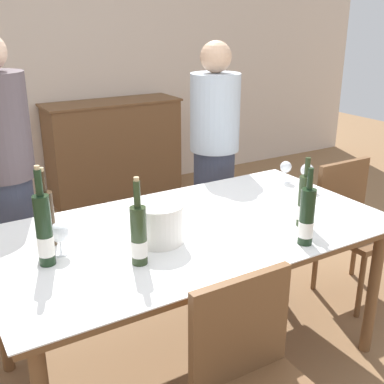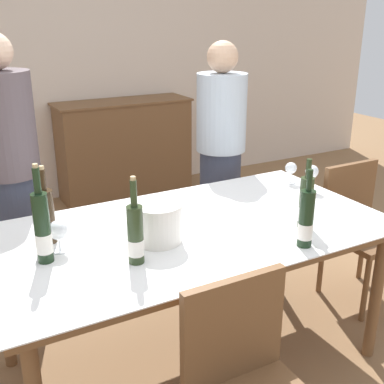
{
  "view_description": "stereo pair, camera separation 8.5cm",
  "coord_description": "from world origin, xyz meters",
  "px_view_note": "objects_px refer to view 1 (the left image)",
  "views": [
    {
      "loc": [
        -1.08,
        -1.8,
        1.72
      ],
      "look_at": [
        0.0,
        0.0,
        0.95
      ],
      "focal_mm": 45.0,
      "sensor_mm": 36.0,
      "label": 1
    },
    {
      "loc": [
        -1.01,
        -1.85,
        1.72
      ],
      "look_at": [
        0.0,
        0.0,
        0.95
      ],
      "focal_mm": 45.0,
      "sensor_mm": 36.0,
      "label": 2
    }
  ],
  "objects_px": {
    "wine_bottle_1": "(47,220)",
    "chair_near_front": "(257,381)",
    "sideboard_cabinet": "(114,150)",
    "person_guest_left": "(214,161)",
    "person_host": "(7,188)",
    "chair_right_end": "(353,220)",
    "wine_glass_2": "(286,168)",
    "wine_bottle_0": "(139,236)",
    "wine_bottle_3": "(304,202)",
    "ice_bucket": "(159,222)",
    "wine_bottle_2": "(44,231)",
    "wine_bottle_4": "(307,218)",
    "dining_table": "(192,240)",
    "wine_glass_0": "(307,171)",
    "wine_glass_1": "(59,233)"
  },
  "relations": [
    {
      "from": "wine_bottle_2",
      "to": "person_guest_left",
      "type": "bearing_deg",
      "value": 31.44
    },
    {
      "from": "chair_near_front",
      "to": "person_host",
      "type": "relative_size",
      "value": 0.52
    },
    {
      "from": "ice_bucket",
      "to": "wine_bottle_3",
      "type": "bearing_deg",
      "value": -16.33
    },
    {
      "from": "chair_right_end",
      "to": "chair_near_front",
      "type": "relative_size",
      "value": 0.99
    },
    {
      "from": "wine_bottle_4",
      "to": "person_host",
      "type": "height_order",
      "value": "person_host"
    },
    {
      "from": "dining_table",
      "to": "person_host",
      "type": "bearing_deg",
      "value": 128.14
    },
    {
      "from": "person_host",
      "to": "wine_bottle_4",
      "type": "bearing_deg",
      "value": -51.31
    },
    {
      "from": "wine_glass_1",
      "to": "person_host",
      "type": "distance_m",
      "value": 0.81
    },
    {
      "from": "ice_bucket",
      "to": "wine_bottle_3",
      "type": "height_order",
      "value": "wine_bottle_3"
    },
    {
      "from": "person_host",
      "to": "person_guest_left",
      "type": "relative_size",
      "value": 1.04
    },
    {
      "from": "wine_bottle_1",
      "to": "chair_near_front",
      "type": "bearing_deg",
      "value": -63.34
    },
    {
      "from": "ice_bucket",
      "to": "wine_glass_1",
      "type": "height_order",
      "value": "ice_bucket"
    },
    {
      "from": "wine_glass_0",
      "to": "wine_bottle_0",
      "type": "bearing_deg",
      "value": -165.16
    },
    {
      "from": "wine_bottle_2",
      "to": "wine_bottle_0",
      "type": "bearing_deg",
      "value": -29.87
    },
    {
      "from": "wine_bottle_4",
      "to": "wine_bottle_2",
      "type": "bearing_deg",
      "value": 158.82
    },
    {
      "from": "wine_bottle_0",
      "to": "wine_bottle_2",
      "type": "bearing_deg",
      "value": 150.13
    },
    {
      "from": "ice_bucket",
      "to": "wine_glass_2",
      "type": "xyz_separation_m",
      "value": [
        1.04,
        0.35,
        -0.01
      ]
    },
    {
      "from": "wine_bottle_1",
      "to": "wine_glass_2",
      "type": "distance_m",
      "value": 1.48
    },
    {
      "from": "chair_right_end",
      "to": "chair_near_front",
      "type": "bearing_deg",
      "value": -149.73
    },
    {
      "from": "dining_table",
      "to": "wine_bottle_3",
      "type": "relative_size",
      "value": 5.58
    },
    {
      "from": "chair_near_front",
      "to": "person_host",
      "type": "xyz_separation_m",
      "value": [
        -0.5,
        1.61,
        0.33
      ]
    },
    {
      "from": "dining_table",
      "to": "wine_glass_1",
      "type": "distance_m",
      "value": 0.64
    },
    {
      "from": "ice_bucket",
      "to": "dining_table",
      "type": "bearing_deg",
      "value": 15.41
    },
    {
      "from": "wine_bottle_1",
      "to": "chair_right_end",
      "type": "xyz_separation_m",
      "value": [
        1.88,
        -0.09,
        -0.39
      ]
    },
    {
      "from": "ice_bucket",
      "to": "person_guest_left",
      "type": "relative_size",
      "value": 0.15
    },
    {
      "from": "wine_bottle_1",
      "to": "person_host",
      "type": "distance_m",
      "value": 0.7
    },
    {
      "from": "person_guest_left",
      "to": "wine_bottle_4",
      "type": "bearing_deg",
      "value": -105.01
    },
    {
      "from": "wine_glass_2",
      "to": "person_host",
      "type": "xyz_separation_m",
      "value": [
        -1.51,
        0.57,
        -0.03
      ]
    },
    {
      "from": "sideboard_cabinet",
      "to": "person_guest_left",
      "type": "height_order",
      "value": "person_guest_left"
    },
    {
      "from": "wine_bottle_0",
      "to": "wine_bottle_1",
      "type": "xyz_separation_m",
      "value": [
        -0.27,
        0.36,
        -0.01
      ]
    },
    {
      "from": "wine_bottle_3",
      "to": "sideboard_cabinet",
      "type": "bearing_deg",
      "value": 86.94
    },
    {
      "from": "dining_table",
      "to": "wine_bottle_2",
      "type": "distance_m",
      "value": 0.72
    },
    {
      "from": "wine_bottle_0",
      "to": "person_guest_left",
      "type": "xyz_separation_m",
      "value": [
        1.04,
        1.02,
        -0.1
      ]
    },
    {
      "from": "wine_bottle_3",
      "to": "person_guest_left",
      "type": "bearing_deg",
      "value": 79.55
    },
    {
      "from": "sideboard_cabinet",
      "to": "wine_bottle_3",
      "type": "relative_size",
      "value": 3.86
    },
    {
      "from": "ice_bucket",
      "to": "person_guest_left",
      "type": "xyz_separation_m",
      "value": [
        0.88,
        0.88,
        -0.08
      ]
    },
    {
      "from": "wine_bottle_0",
      "to": "wine_bottle_3",
      "type": "distance_m",
      "value": 0.84
    },
    {
      "from": "sideboard_cabinet",
      "to": "wine_glass_2",
      "type": "height_order",
      "value": "sideboard_cabinet"
    },
    {
      "from": "ice_bucket",
      "to": "chair_near_front",
      "type": "distance_m",
      "value": 0.78
    },
    {
      "from": "wine_bottle_4",
      "to": "person_guest_left",
      "type": "distance_m",
      "value": 1.28
    },
    {
      "from": "wine_bottle_2",
      "to": "wine_glass_2",
      "type": "distance_m",
      "value": 1.56
    },
    {
      "from": "wine_glass_2",
      "to": "person_host",
      "type": "height_order",
      "value": "person_host"
    },
    {
      "from": "sideboard_cabinet",
      "to": "wine_bottle_3",
      "type": "bearing_deg",
      "value": -93.06
    },
    {
      "from": "ice_bucket",
      "to": "chair_near_front",
      "type": "height_order",
      "value": "ice_bucket"
    },
    {
      "from": "wine_glass_0",
      "to": "wine_bottle_4",
      "type": "bearing_deg",
      "value": -133.81
    },
    {
      "from": "wine_bottle_2",
      "to": "wine_glass_0",
      "type": "bearing_deg",
      "value": 5.04
    },
    {
      "from": "sideboard_cabinet",
      "to": "wine_bottle_4",
      "type": "bearing_deg",
      "value": -95.45
    },
    {
      "from": "chair_near_front",
      "to": "person_guest_left",
      "type": "xyz_separation_m",
      "value": [
        0.85,
        1.57,
        0.29
      ]
    },
    {
      "from": "dining_table",
      "to": "person_host",
      "type": "relative_size",
      "value": 1.15
    },
    {
      "from": "chair_right_end",
      "to": "chair_near_front",
      "type": "distance_m",
      "value": 1.64
    }
  ]
}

